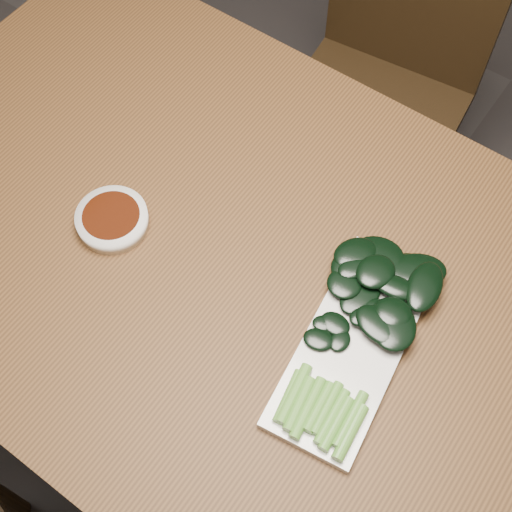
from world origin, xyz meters
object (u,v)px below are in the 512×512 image
Objects in this scene: table at (270,300)px; sauce_bowl at (112,220)px; serving_plate at (353,346)px; gai_lan at (371,313)px; chair_far at (385,79)px.

sauce_bowl reaches higher than table.
serving_plate is 0.05m from gai_lan.
serving_plate is at bearing -8.32° from table.
gai_lan is at bearing 93.09° from serving_plate.
chair_far is at bearing 115.26° from gai_lan.
gai_lan is (0.40, 0.09, 0.01)m from sauce_bowl.
table is at bearing -83.94° from chair_far.
table is 4.00× the size of gai_lan.
chair_far is (-0.15, 0.67, -0.19)m from table.
sauce_bowl reaches higher than serving_plate.
sauce_bowl is at bearing -104.15° from chair_far.
gai_lan is at bearing -71.56° from chair_far.
sauce_bowl is at bearing -165.89° from table.
sauce_bowl is 0.40m from serving_plate.
sauce_bowl is (-0.09, -0.73, 0.28)m from chair_far.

